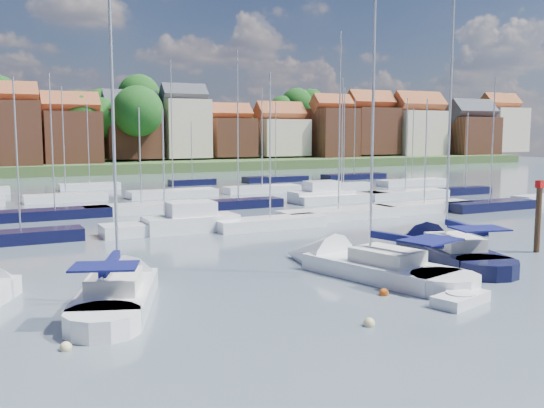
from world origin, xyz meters
TOP-DOWN VIEW (x-y plane):
  - ground at (0.00, 40.00)m, footprint 260.00×260.00m
  - sailboat_left at (-14.19, 3.93)m, footprint 6.62×11.29m
  - sailboat_centre at (-1.87, 3.54)m, footprint 6.34×12.85m
  - sailboat_navy at (5.08, 4.89)m, footprint 6.11×12.59m
  - tender at (-1.26, -3.67)m, footprint 3.10×2.07m
  - timber_piling at (11.27, 2.83)m, footprint 0.40×0.40m
  - buoy_a at (-17.38, -1.77)m, footprint 0.41×0.41m
  - buoy_b at (-6.55, -4.30)m, footprint 0.45×0.45m
  - buoy_c at (-3.32, -0.97)m, footprint 0.45×0.45m
  - buoy_d at (-1.18, -2.00)m, footprint 0.47×0.47m
  - buoy_e at (1.97, 5.59)m, footprint 0.50×0.50m
  - marina_field at (1.91, 35.15)m, footprint 79.62×41.41m
  - far_shore_town at (2.23, 132.67)m, footprint 212.46×90.00m

SIDE VIEW (x-z plane):
  - ground at x=0.00m, z-range 0.00..0.00m
  - buoy_a at x=-17.38m, z-range -0.21..0.21m
  - buoy_b at x=-6.55m, z-range -0.23..0.23m
  - buoy_c at x=-3.32m, z-range -0.22..0.22m
  - buoy_d at x=-1.18m, z-range -0.24..0.24m
  - buoy_e at x=1.97m, z-range -0.25..0.25m
  - tender at x=-1.26m, z-range -0.07..0.54m
  - sailboat_centre at x=-1.87m, z-range -8.07..8.77m
  - sailboat_navy at x=5.08m, z-range -8.07..8.77m
  - sailboat_left at x=-14.19m, z-range -7.12..7.83m
  - marina_field at x=1.91m, z-range -7.53..8.40m
  - timber_piling at x=11.27m, z-range -2.02..4.72m
  - far_shore_town at x=2.23m, z-range -6.53..15.74m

